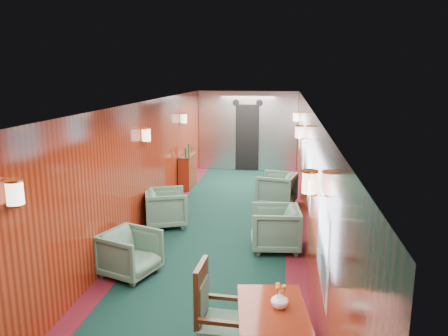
% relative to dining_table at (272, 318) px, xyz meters
% --- Properties ---
extents(room, '(12.00, 12.10, 2.40)m').
position_rel_dining_table_xyz_m(room, '(-1.06, 3.33, 1.05)').
color(room, black).
rests_on(room, ground).
extents(bulkhead, '(2.98, 0.17, 2.39)m').
position_rel_dining_table_xyz_m(bulkhead, '(-1.06, 9.24, 0.60)').
color(bulkhead, silver).
rests_on(bulkhead, ground).
extents(windows_right, '(0.02, 8.60, 0.80)m').
position_rel_dining_table_xyz_m(windows_right, '(0.43, 3.58, 0.86)').
color(windows_right, '#B6B8BD').
rests_on(windows_right, ground).
extents(wall_sconces, '(2.97, 7.97, 0.25)m').
position_rel_dining_table_xyz_m(wall_sconces, '(-1.06, 3.90, 1.20)').
color(wall_sconces, '#FFE5C6').
rests_on(wall_sconces, ground).
extents(dining_table, '(0.77, 1.01, 0.70)m').
position_rel_dining_table_xyz_m(dining_table, '(0.00, 0.00, 0.00)').
color(dining_table, maroon).
rests_on(dining_table, ground).
extents(side_chair, '(0.52, 0.54, 1.10)m').
position_rel_dining_table_xyz_m(side_chair, '(-0.57, 0.02, 0.01)').
color(side_chair, '#1B4033').
rests_on(side_chair, ground).
extents(credenza, '(0.30, 0.96, 1.14)m').
position_rel_dining_table_xyz_m(credenza, '(-2.40, 6.92, -0.15)').
color(credenza, maroon).
rests_on(credenza, ground).
extents(flower_vase, '(0.22, 0.22, 0.17)m').
position_rel_dining_table_xyz_m(flower_vase, '(0.07, 0.01, 0.20)').
color(flower_vase, white).
rests_on(flower_vase, dining_table).
extents(armchair_left_near, '(0.94, 0.93, 0.67)m').
position_rel_dining_table_xyz_m(armchair_left_near, '(-2.12, 1.86, -0.25)').
color(armchair_left_near, '#1B4033').
rests_on(armchair_left_near, ground).
extents(armchair_left_far, '(1.01, 0.99, 0.72)m').
position_rel_dining_table_xyz_m(armchair_left_far, '(-2.17, 4.01, -0.23)').
color(armchair_left_far, '#1B4033').
rests_on(armchair_left_far, ground).
extents(armchair_right_near, '(0.88, 0.86, 0.74)m').
position_rel_dining_table_xyz_m(armchair_right_near, '(-0.05, 3.13, -0.22)').
color(armchair_right_near, '#1B4033').
rests_on(armchair_right_near, ground).
extents(armchair_right_far, '(0.97, 0.95, 0.74)m').
position_rel_dining_table_xyz_m(armchair_right_far, '(-0.08, 5.66, -0.22)').
color(armchair_right_far, '#1B4033').
rests_on(armchair_right_far, ground).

